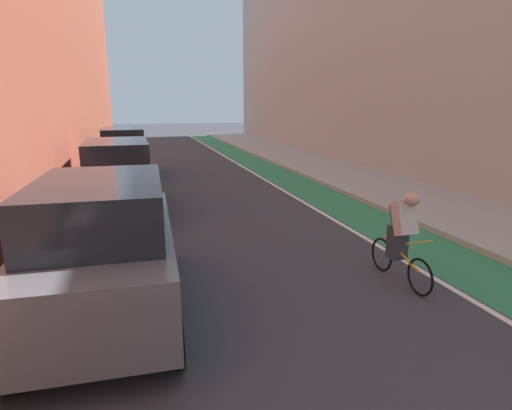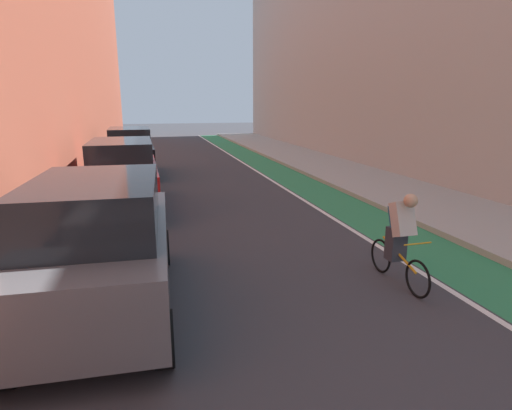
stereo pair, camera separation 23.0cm
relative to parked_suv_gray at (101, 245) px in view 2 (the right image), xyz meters
name	(u,v)px [view 2 (the right image)]	position (x,y,z in m)	size (l,w,h in m)	color
ground_plane	(214,186)	(3.00, 9.02, -1.02)	(97.88, 97.88, 0.00)	#38383D
bike_lane_paint	(282,173)	(6.24, 11.02, -1.01)	(1.60, 44.49, 0.00)	#2D8451
lane_divider_stripe	(262,174)	(5.34, 11.02, -1.01)	(0.12, 44.49, 0.00)	white
sidewalk_right	(336,170)	(8.78, 11.02, -0.95)	(3.48, 44.49, 0.14)	#A8A59E
building_facade_left	(33,11)	(-2.85, 11.02, 5.03)	(3.00, 44.49, 12.09)	#9E4C38
building_facade_right	(381,27)	(11.72, 13.02, 5.43)	(2.40, 40.49, 12.88)	#B2ADA3
parked_suv_gray	(101,245)	(0.00, 0.00, 0.00)	(2.01, 4.33, 1.98)	#595B60
parked_suv_red	(123,175)	(0.00, 6.08, 0.00)	(1.93, 4.63, 1.98)	red
parked_suv_black	(131,151)	(0.00, 12.01, 0.00)	(1.95, 4.47, 1.98)	black
cyclist_trailing	(400,235)	(4.65, -0.21, -0.17)	(0.48, 1.66, 1.58)	black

